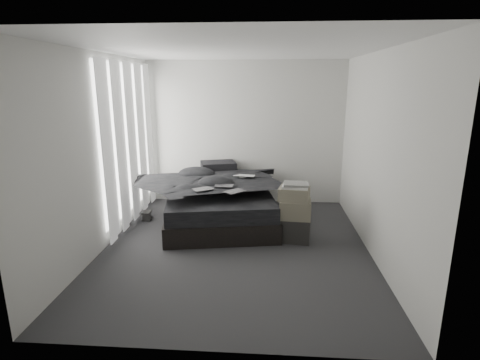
# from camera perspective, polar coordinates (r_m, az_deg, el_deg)

# --- Properties ---
(floor) EXTENTS (3.60, 4.20, 0.01)m
(floor) POSITION_cam_1_polar(r_m,az_deg,el_deg) (5.27, -0.62, -10.13)
(floor) COLOR #2C2C2E
(floor) RESTS_ON ground
(ceiling) EXTENTS (3.60, 4.20, 0.01)m
(ceiling) POSITION_cam_1_polar(r_m,az_deg,el_deg) (4.81, -0.71, 19.30)
(ceiling) COLOR white
(ceiling) RESTS_ON ground
(wall_back) EXTENTS (3.60, 0.01, 2.60)m
(wall_back) POSITION_cam_1_polar(r_m,az_deg,el_deg) (6.94, 0.76, 7.11)
(wall_back) COLOR silver
(wall_back) RESTS_ON ground
(wall_front) EXTENTS (3.60, 0.01, 2.60)m
(wall_front) POSITION_cam_1_polar(r_m,az_deg,el_deg) (2.85, -4.13, -4.00)
(wall_front) COLOR silver
(wall_front) RESTS_ON ground
(wall_left) EXTENTS (0.01, 4.20, 2.60)m
(wall_left) POSITION_cam_1_polar(r_m,az_deg,el_deg) (5.33, -20.38, 3.90)
(wall_left) COLOR silver
(wall_left) RESTS_ON ground
(wall_right) EXTENTS (0.01, 4.20, 2.60)m
(wall_right) POSITION_cam_1_polar(r_m,az_deg,el_deg) (5.06, 20.15, 3.38)
(wall_right) COLOR silver
(wall_right) RESTS_ON ground
(window_left) EXTENTS (0.02, 2.00, 2.30)m
(window_left) POSITION_cam_1_polar(r_m,az_deg,el_deg) (6.14, -16.85, 5.96)
(window_left) COLOR white
(window_left) RESTS_ON wall_left
(curtain_left) EXTENTS (0.06, 2.12, 2.48)m
(curtain_left) POSITION_cam_1_polar(r_m,az_deg,el_deg) (6.13, -16.36, 5.33)
(curtain_left) COLOR white
(curtain_left) RESTS_ON wall_left
(bed) EXTENTS (1.99, 2.42, 0.30)m
(bed) POSITION_cam_1_polar(r_m,az_deg,el_deg) (6.19, -3.12, -4.82)
(bed) COLOR black
(bed) RESTS_ON floor
(mattress) EXTENTS (1.92, 2.35, 0.23)m
(mattress) POSITION_cam_1_polar(r_m,az_deg,el_deg) (6.11, -3.16, -2.49)
(mattress) COLOR black
(mattress) RESTS_ON bed
(duvet) EXTENTS (1.90, 2.10, 0.25)m
(duvet) POSITION_cam_1_polar(r_m,az_deg,el_deg) (5.99, -3.17, -0.41)
(duvet) COLOR black
(duvet) RESTS_ON mattress
(pillow_lower) EXTENTS (0.72, 0.55, 0.15)m
(pillow_lower) POSITION_cam_1_polar(r_m,az_deg,el_deg) (6.87, -3.93, 1.09)
(pillow_lower) COLOR black
(pillow_lower) RESTS_ON mattress
(pillow_upper) EXTENTS (0.70, 0.57, 0.14)m
(pillow_upper) POSITION_cam_1_polar(r_m,az_deg,el_deg) (6.82, -3.32, 2.22)
(pillow_upper) COLOR black
(pillow_upper) RESTS_ON pillow_lower
(laptop) EXTENTS (0.38, 0.27, 0.03)m
(laptop) POSITION_cam_1_polar(r_m,az_deg,el_deg) (6.09, 0.55, 1.22)
(laptop) COLOR silver
(laptop) RESTS_ON duvet
(comic_a) EXTENTS (0.33, 0.30, 0.01)m
(comic_a) POSITION_cam_1_polar(r_m,az_deg,el_deg) (5.44, -5.72, -0.59)
(comic_a) COLOR black
(comic_a) RESTS_ON duvet
(comic_b) EXTENTS (0.28, 0.19, 0.01)m
(comic_b) POSITION_cam_1_polar(r_m,az_deg,el_deg) (5.60, -2.48, -0.02)
(comic_b) COLOR black
(comic_b) RESTS_ON duvet
(comic_c) EXTENTS (0.32, 0.32, 0.01)m
(comic_c) POSITION_cam_1_polar(r_m,az_deg,el_deg) (5.30, -0.81, -0.78)
(comic_c) COLOR black
(comic_c) RESTS_ON duvet
(side_stand) EXTENTS (0.38, 0.38, 0.61)m
(side_stand) POSITION_cam_1_polar(r_m,az_deg,el_deg) (6.35, -8.59, -2.97)
(side_stand) COLOR black
(side_stand) RESTS_ON floor
(papers) EXTENTS (0.28, 0.24, 0.01)m
(papers) POSITION_cam_1_polar(r_m,az_deg,el_deg) (6.26, -8.62, -0.27)
(papers) COLOR white
(papers) RESTS_ON side_stand
(floor_books) EXTENTS (0.16, 0.21, 0.13)m
(floor_books) POSITION_cam_1_polar(r_m,az_deg,el_deg) (6.42, -14.01, -5.31)
(floor_books) COLOR black
(floor_books) RESTS_ON floor
(box_lower) EXTENTS (0.51, 0.43, 0.34)m
(box_lower) POSITION_cam_1_polar(r_m,az_deg,el_deg) (5.48, 8.18, -7.34)
(box_lower) COLOR black
(box_lower) RESTS_ON floor
(box_mid) EXTENTS (0.46, 0.38, 0.26)m
(box_mid) POSITION_cam_1_polar(r_m,az_deg,el_deg) (5.37, 8.39, -4.38)
(box_mid) COLOR #645F4F
(box_mid) RESTS_ON box_lower
(box_upper) EXTENTS (0.47, 0.41, 0.18)m
(box_upper) POSITION_cam_1_polar(r_m,az_deg,el_deg) (5.31, 8.27, -2.06)
(box_upper) COLOR #645F4F
(box_upper) RESTS_ON box_mid
(art_book_white) EXTENTS (0.39, 0.33, 0.04)m
(art_book_white) POSITION_cam_1_polar(r_m,az_deg,el_deg) (5.28, 8.42, -0.94)
(art_book_white) COLOR silver
(art_book_white) RESTS_ON box_upper
(art_book_snake) EXTENTS (0.36, 0.29, 0.03)m
(art_book_snake) POSITION_cam_1_polar(r_m,az_deg,el_deg) (5.26, 8.54, -0.62)
(art_book_snake) COLOR silver
(art_book_snake) RESTS_ON art_book_white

